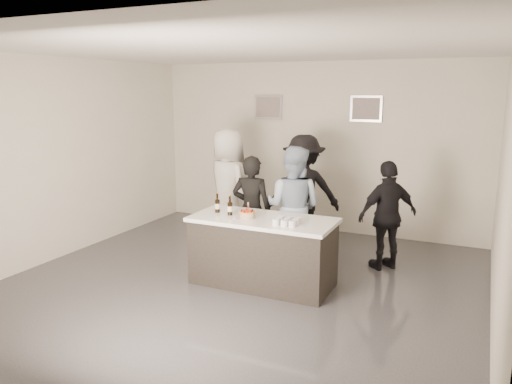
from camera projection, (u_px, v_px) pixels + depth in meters
floor at (240, 284)px, 6.57m from camera, size 6.00×6.00×0.00m
ceiling at (238, 48)px, 5.96m from camera, size 6.00×6.00×0.00m
wall_back at (315, 147)px, 8.93m from camera, size 6.00×0.04×3.00m
wall_front at (52, 233)px, 3.60m from camera, size 6.00×0.04×3.00m
wall_left at (62, 158)px, 7.50m from camera, size 0.04×6.00×3.00m
wall_right at (504, 192)px, 5.03m from camera, size 0.04×6.00×3.00m
picture_left at (268, 107)px, 9.13m from camera, size 0.54×0.04×0.44m
picture_right at (366, 109)px, 8.39m from camera, size 0.54×0.04×0.44m
bar_counter at (263, 251)px, 6.49m from camera, size 1.86×0.86×0.90m
cake at (247, 215)px, 6.40m from camera, size 0.20×0.20×0.08m
beer_bottle_a at (217, 203)px, 6.67m from camera, size 0.07×0.07×0.26m
beer_bottle_b at (230, 205)px, 6.52m from camera, size 0.07×0.07×0.26m
tumbler_cluster at (287, 221)px, 6.10m from camera, size 0.30×0.30×0.08m
candles at (235, 220)px, 6.30m from camera, size 0.24×0.08×0.01m
person_main_black at (252, 210)px, 7.26m from camera, size 0.63×0.46×1.60m
person_main_blue at (293, 207)px, 7.13m from camera, size 0.86×0.67×1.75m
person_guest_left at (228, 188)px, 8.08m from camera, size 1.11×1.00×1.91m
person_guest_right at (388, 215)px, 7.02m from camera, size 0.92×0.90×1.56m
person_guest_back at (303, 191)px, 8.02m from camera, size 1.35×1.12×1.82m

